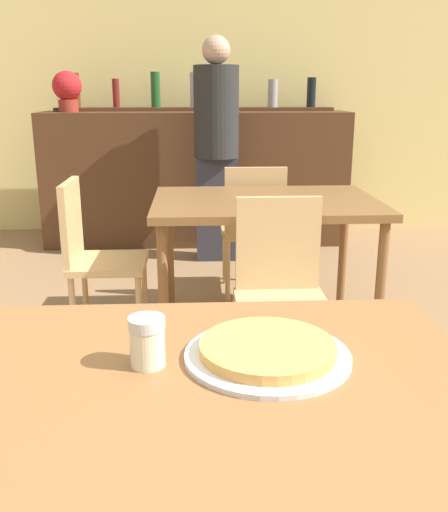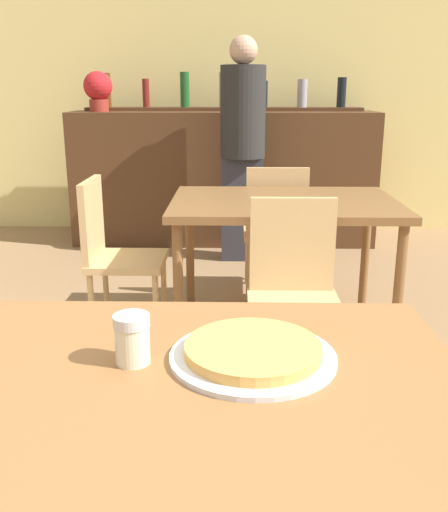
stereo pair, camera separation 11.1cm
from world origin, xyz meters
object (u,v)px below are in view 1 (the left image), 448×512
at_px(cheese_shaker, 147,341).
at_px(potted_plant, 67,89).
at_px(chair_far_side_front, 280,284).
at_px(pizza_tray, 267,351).
at_px(person_standing, 216,143).
at_px(chair_far_side_left, 93,250).
at_px(chair_far_side_back, 253,223).

xyz_separation_m(cheese_shaker, potted_plant, (-0.94, 3.84, 0.50)).
distance_m(chair_far_side_front, pizza_tray, 1.29).
relative_size(cheese_shaker, person_standing, 0.06).
bearing_deg(pizza_tray, person_standing, 89.74).
bearing_deg(chair_far_side_front, pizza_tray, -99.95).
height_order(chair_far_side_left, pizza_tray, chair_far_side_left).
bearing_deg(chair_far_side_left, pizza_tray, -159.00).
relative_size(chair_far_side_left, cheese_shaker, 7.91).
distance_m(chair_far_side_front, chair_far_side_back, 1.18).
bearing_deg(person_standing, chair_far_side_left, -116.19).
relative_size(chair_far_side_left, person_standing, 0.51).
xyz_separation_m(pizza_tray, person_standing, (0.01, 3.29, 0.15)).
distance_m(cheese_shaker, potted_plant, 3.98).
bearing_deg(potted_plant, person_standing, -23.69).
relative_size(pizza_tray, potted_plant, 1.11).
height_order(chair_far_side_front, potted_plant, potted_plant).
distance_m(pizza_tray, potted_plant, 4.04).
bearing_deg(person_standing, chair_far_side_back, -76.85).
distance_m(chair_far_side_back, cheese_shaker, 2.51).
height_order(person_standing, potted_plant, person_standing).
distance_m(chair_far_side_left, pizza_tray, 1.98).
bearing_deg(cheese_shaker, chair_far_side_left, 103.56).
distance_m(pizza_tray, person_standing, 3.29).
bearing_deg(pizza_tray, potted_plant, 107.34).
bearing_deg(chair_far_side_left, person_standing, -26.19).
height_order(chair_far_side_back, potted_plant, potted_plant).
bearing_deg(cheese_shaker, potted_plant, 103.70).
height_order(chair_far_side_left, person_standing, person_standing).
relative_size(chair_far_side_front, chair_far_side_back, 1.00).
height_order(pizza_tray, person_standing, person_standing).
xyz_separation_m(chair_far_side_front, potted_plant, (-1.41, 2.58, 0.82)).
xyz_separation_m(cheese_shaker, person_standing, (0.27, 3.31, 0.11)).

